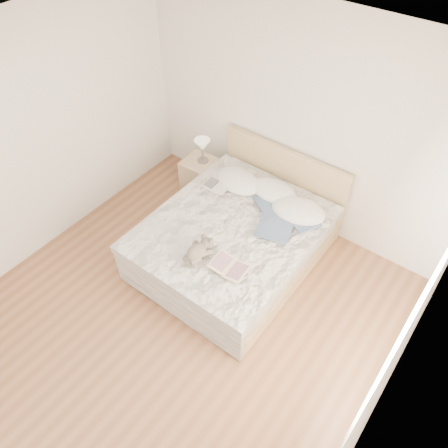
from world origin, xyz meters
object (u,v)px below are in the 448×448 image
at_px(nightstand, 201,178).
at_px(photo_book, 217,186).
at_px(childrens_book, 229,267).
at_px(bed, 237,239).
at_px(table_lamp, 202,146).
at_px(teddy_bear, 196,256).

distance_m(nightstand, photo_book, 0.70).
bearing_deg(childrens_book, nightstand, 134.95).
distance_m(bed, photo_book, 0.68).
distance_m(bed, table_lamp, 1.32).
height_order(table_lamp, childrens_book, table_lamp).
xyz_separation_m(photo_book, teddy_bear, (0.51, -0.99, 0.02)).
bearing_deg(teddy_bear, photo_book, 117.06).
bearing_deg(childrens_book, table_lamp, 133.79).
xyz_separation_m(table_lamp, photo_book, (0.51, -0.36, -0.16)).
xyz_separation_m(nightstand, childrens_book, (1.38, -1.22, 0.35)).
height_order(bed, teddy_bear, bed).
bearing_deg(photo_book, bed, -34.26).
xyz_separation_m(nightstand, photo_book, (0.52, -0.32, 0.35)).
distance_m(childrens_book, teddy_bear, 0.36).
bearing_deg(childrens_book, photo_book, 130.17).
bearing_deg(teddy_bear, bed, 88.89).
xyz_separation_m(bed, teddy_bear, (-0.01, -0.69, 0.34)).
height_order(nightstand, childrens_book, childrens_book).
relative_size(table_lamp, teddy_bear, 1.03).
distance_m(bed, nightstand, 1.21).
relative_size(bed, childrens_book, 5.40).
distance_m(photo_book, teddy_bear, 1.12).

